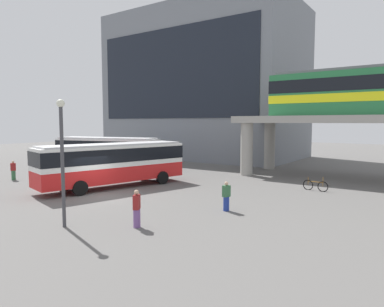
# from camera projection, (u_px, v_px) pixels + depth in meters

# --- Properties ---
(ground_plane) EXTENTS (120.00, 120.00, 0.00)m
(ground_plane) POSITION_uv_depth(u_px,v_px,m) (190.00, 177.00, 30.82)
(ground_plane) COLOR #605E5B
(station_building) EXTENTS (25.32, 15.05, 19.48)m
(station_building) POSITION_uv_depth(u_px,v_px,m) (206.00, 86.00, 48.81)
(station_building) COLOR slate
(station_building) RESTS_ON ground_plane
(bus_main) EXTENTS (5.24, 11.32, 3.22)m
(bus_main) POSITION_uv_depth(u_px,v_px,m) (113.00, 160.00, 25.60)
(bus_main) COLOR red
(bus_main) RESTS_ON ground_plane
(bus_secondary) EXTENTS (11.33, 5.02, 3.22)m
(bus_secondary) POSITION_uv_depth(u_px,v_px,m) (107.00, 149.00, 35.95)
(bus_secondary) COLOR #1E4CB2
(bus_secondary) RESTS_ON ground_plane
(bicycle_brown) EXTENTS (1.79, 0.25, 1.04)m
(bicycle_brown) POSITION_uv_depth(u_px,v_px,m) (315.00, 186.00, 24.50)
(bicycle_brown) COLOR black
(bicycle_brown) RESTS_ON ground_plane
(pedestrian_waiting_near_stop) EXTENTS (0.43, 0.48, 1.61)m
(pedestrian_waiting_near_stop) POSITION_uv_depth(u_px,v_px,m) (13.00, 171.00, 28.98)
(pedestrian_waiting_near_stop) COLOR #33663F
(pedestrian_waiting_near_stop) RESTS_ON ground_plane
(pedestrian_near_building) EXTENTS (0.42, 0.48, 1.73)m
(pedestrian_near_building) POSITION_uv_depth(u_px,v_px,m) (137.00, 210.00, 15.88)
(pedestrian_near_building) COLOR #724C8C
(pedestrian_near_building) RESTS_ON ground_plane
(pedestrian_at_kerb) EXTENTS (0.38, 0.46, 1.60)m
(pedestrian_at_kerb) POSITION_uv_depth(u_px,v_px,m) (226.00, 197.00, 18.87)
(pedestrian_at_kerb) COLOR navy
(pedestrian_at_kerb) RESTS_ON ground_plane
(lamp_post) EXTENTS (0.36, 0.36, 5.79)m
(lamp_post) POSITION_uv_depth(u_px,v_px,m) (62.00, 152.00, 15.73)
(lamp_post) COLOR #3F3F44
(lamp_post) RESTS_ON ground_plane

